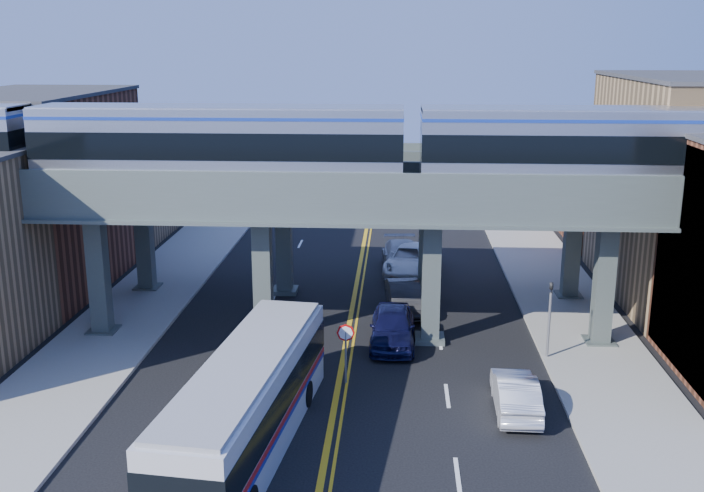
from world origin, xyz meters
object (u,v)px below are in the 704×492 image
Objects in this scene: car_parked_curb at (516,393)px; transit_train at (220,143)px; car_lane_a at (393,327)px; car_lane_c at (411,259)px; traffic_signal at (550,312)px; stop_sign at (346,344)px; car_lane_d at (403,257)px; car_lane_b at (404,297)px; transit_bus at (247,405)px.

transit_train is at bearing -28.02° from car_parked_curb.
car_lane_a reaches higher than car_lane_c.
traffic_signal reaches higher than car_lane_a.
stop_sign reaches higher than car_lane_c.
transit_train reaches higher than car_lane_a.
car_lane_d is at bearing 115.03° from traffic_signal.
car_lane_d is 19.50m from car_parked_curb.
stop_sign is 9.58m from car_lane_b.
transit_train is at bearing 172.39° from traffic_signal.
car_lane_d is at bearing 88.09° from car_lane_a.
transit_train is 19.67× the size of stop_sign.
car_lane_d is at bearing -76.01° from car_parked_curb.
transit_bus is 2.85× the size of car_parked_curb.
car_lane_d is (-0.06, 7.64, 0.08)m from car_lane_b.
stop_sign is at bearing -161.37° from traffic_signal.
car_lane_a is at bearing -52.77° from car_parked_curb.
car_lane_a is 12.37m from car_lane_d.
traffic_signal is at bearing -69.80° from car_lane_d.
stop_sign is 0.44× the size of car_lane_d.
car_lane_a reaches higher than car_lane_d.
stop_sign is 7.16m from car_parked_curb.
transit_train is 12.62× the size of traffic_signal.
transit_train reaches higher than car_parked_curb.
car_lane_a is (1.91, 4.47, -0.87)m from stop_sign.
transit_bus is 15.88m from car_lane_b.
transit_train is 10.92× the size of car_lane_b.
car_lane_a is 11.92m from car_lane_c.
traffic_signal is 9.04m from car_lane_b.
transit_train is 11.42× the size of car_parked_curb.
transit_bus is 2.73× the size of car_lane_b.
transit_bus is at bearing -118.52° from stop_sign.
transit_bus reaches higher than car_lane_b.
stop_sign reaches higher than car_parked_curb.
transit_bus reaches higher than car_parked_curb.
car_lane_a is at bearing -19.69° from transit_bus.
transit_bus is at bearing -74.21° from transit_train.
transit_train is 16.92m from car_lane_d.
car_lane_b is at bearing -68.30° from car_parked_curb.
traffic_signal is at bearing -111.35° from car_parked_curb.
transit_bus reaches higher than car_lane_c.
car_lane_d is at bearing 54.26° from transit_train.
stop_sign is at bearing -39.44° from transit_train.
car_lane_b is (-6.40, 6.20, -1.52)m from traffic_signal.
car_lane_a is at bearing 168.09° from traffic_signal.
transit_bus reaches higher than car_lane_d.
car_lane_a is 4.76m from car_lane_b.
transit_bus is at bearing -98.04° from car_lane_c.
car_parked_curb is at bearing -53.46° from car_lane_a.
car_lane_a is at bearing -87.67° from car_lane_c.
car_parked_curb is at bearing -112.57° from traffic_signal.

